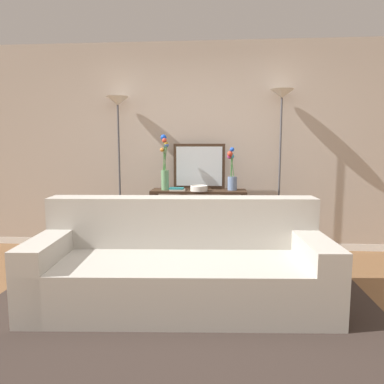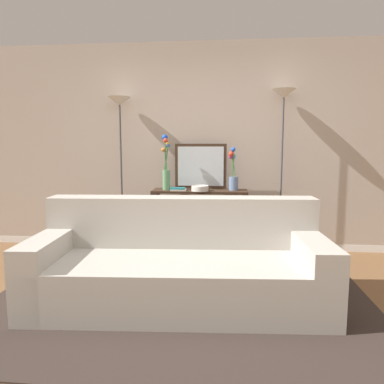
{
  "view_description": "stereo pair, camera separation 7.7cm",
  "coord_description": "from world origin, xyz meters",
  "px_view_note": "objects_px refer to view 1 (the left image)",
  "views": [
    {
      "loc": [
        0.22,
        -2.46,
        1.35
      ],
      "look_at": [
        -0.06,
        1.17,
        0.88
      ],
      "focal_mm": 33.69,
      "sensor_mm": 36.0,
      "label": 1
    },
    {
      "loc": [
        0.29,
        -2.45,
        1.35
      ],
      "look_at": [
        -0.06,
        1.17,
        0.88
      ],
      "focal_mm": 33.69,
      "sensor_mm": 36.0,
      "label": 2
    }
  ],
  "objects_px": {
    "couch": "(181,267)",
    "book_row_under_console": "(172,249)",
    "vase_short_flowers": "(232,175)",
    "fruit_bowl": "(199,188)",
    "floor_lamp_right": "(281,126)",
    "floor_lamp_left": "(118,131)",
    "vase_tall_flowers": "(165,166)",
    "book_stack": "(177,189)",
    "wall_mirror": "(199,166)",
    "console_table": "(199,211)"
  },
  "relations": [
    {
      "from": "couch",
      "to": "book_row_under_console",
      "type": "distance_m",
      "value": 1.42
    },
    {
      "from": "vase_short_flowers",
      "to": "fruit_bowl",
      "type": "relative_size",
      "value": 2.52
    },
    {
      "from": "book_row_under_console",
      "to": "floor_lamp_right",
      "type": "bearing_deg",
      "value": 5.31
    },
    {
      "from": "floor_lamp_left",
      "to": "vase_tall_flowers",
      "type": "height_order",
      "value": "floor_lamp_left"
    },
    {
      "from": "couch",
      "to": "book_stack",
      "type": "relative_size",
      "value": 12.62
    },
    {
      "from": "floor_lamp_left",
      "to": "vase_short_flowers",
      "type": "height_order",
      "value": "floor_lamp_left"
    },
    {
      "from": "book_row_under_console",
      "to": "book_stack",
      "type": "bearing_deg",
      "value": -48.0
    },
    {
      "from": "floor_lamp_left",
      "to": "wall_mirror",
      "type": "bearing_deg",
      "value": 1.31
    },
    {
      "from": "couch",
      "to": "vase_tall_flowers",
      "type": "bearing_deg",
      "value": 104.15
    },
    {
      "from": "floor_lamp_right",
      "to": "wall_mirror",
      "type": "xyz_separation_m",
      "value": [
        -0.99,
        0.02,
        -0.49
      ]
    },
    {
      "from": "console_table",
      "to": "vase_short_flowers",
      "type": "xyz_separation_m",
      "value": [
        0.4,
        0.02,
        0.45
      ]
    },
    {
      "from": "console_table",
      "to": "wall_mirror",
      "type": "distance_m",
      "value": 0.56
    },
    {
      "from": "floor_lamp_right",
      "to": "console_table",
      "type": "bearing_deg",
      "value": -172.93
    },
    {
      "from": "floor_lamp_right",
      "to": "wall_mirror",
      "type": "bearing_deg",
      "value": 178.66
    },
    {
      "from": "wall_mirror",
      "to": "vase_short_flowers",
      "type": "distance_m",
      "value": 0.43
    },
    {
      "from": "vase_tall_flowers",
      "to": "book_stack",
      "type": "distance_m",
      "value": 0.32
    },
    {
      "from": "fruit_bowl",
      "to": "book_stack",
      "type": "bearing_deg",
      "value": 174.67
    },
    {
      "from": "couch",
      "to": "fruit_bowl",
      "type": "xyz_separation_m",
      "value": [
        0.08,
        1.26,
        0.54
      ]
    },
    {
      "from": "vase_tall_flowers",
      "to": "book_row_under_console",
      "type": "xyz_separation_m",
      "value": [
        0.08,
        0.02,
        -1.04
      ]
    },
    {
      "from": "couch",
      "to": "console_table",
      "type": "distance_m",
      "value": 1.39
    },
    {
      "from": "book_row_under_console",
      "to": "couch",
      "type": "bearing_deg",
      "value": -79.21
    },
    {
      "from": "floor_lamp_left",
      "to": "vase_short_flowers",
      "type": "relative_size",
      "value": 3.77
    },
    {
      "from": "book_stack",
      "to": "couch",
      "type": "bearing_deg",
      "value": -81.75
    },
    {
      "from": "couch",
      "to": "console_table",
      "type": "height_order",
      "value": "couch"
    },
    {
      "from": "console_table",
      "to": "book_row_under_console",
      "type": "xyz_separation_m",
      "value": [
        -0.33,
        0.0,
        -0.5
      ]
    },
    {
      "from": "vase_short_flowers",
      "to": "vase_tall_flowers",
      "type": "bearing_deg",
      "value": -177.3
    },
    {
      "from": "couch",
      "to": "fruit_bowl",
      "type": "height_order",
      "value": "same"
    },
    {
      "from": "vase_tall_flowers",
      "to": "book_row_under_console",
      "type": "height_order",
      "value": "vase_tall_flowers"
    },
    {
      "from": "console_table",
      "to": "vase_short_flowers",
      "type": "bearing_deg",
      "value": 2.22
    },
    {
      "from": "vase_short_flowers",
      "to": "fruit_bowl",
      "type": "bearing_deg",
      "value": -162.57
    },
    {
      "from": "floor_lamp_left",
      "to": "vase_tall_flowers",
      "type": "bearing_deg",
      "value": -13.48
    },
    {
      "from": "floor_lamp_right",
      "to": "book_row_under_console",
      "type": "xyz_separation_m",
      "value": [
        -1.32,
        -0.12,
        -1.52
      ]
    },
    {
      "from": "book_stack",
      "to": "wall_mirror",
      "type": "bearing_deg",
      "value": 41.92
    },
    {
      "from": "floor_lamp_left",
      "to": "vase_short_flowers",
      "type": "distance_m",
      "value": 1.51
    },
    {
      "from": "wall_mirror",
      "to": "vase_tall_flowers",
      "type": "distance_m",
      "value": 0.44
    },
    {
      "from": "couch",
      "to": "fruit_bowl",
      "type": "bearing_deg",
      "value": 86.43
    },
    {
      "from": "couch",
      "to": "book_row_under_console",
      "type": "bearing_deg",
      "value": 100.79
    },
    {
      "from": "wall_mirror",
      "to": "book_stack",
      "type": "relative_size",
      "value": 3.24
    },
    {
      "from": "console_table",
      "to": "book_stack",
      "type": "distance_m",
      "value": 0.39
    },
    {
      "from": "floor_lamp_right",
      "to": "wall_mirror",
      "type": "relative_size",
      "value": 3.14
    },
    {
      "from": "couch",
      "to": "console_table",
      "type": "xyz_separation_m",
      "value": [
        0.07,
        1.37,
        0.24
      ]
    },
    {
      "from": "vase_tall_flowers",
      "to": "fruit_bowl",
      "type": "xyz_separation_m",
      "value": [
        0.42,
        -0.08,
        -0.25
      ]
    },
    {
      "from": "wall_mirror",
      "to": "vase_tall_flowers",
      "type": "relative_size",
      "value": 0.96
    },
    {
      "from": "wall_mirror",
      "to": "fruit_bowl",
      "type": "distance_m",
      "value": 0.35
    },
    {
      "from": "wall_mirror",
      "to": "vase_short_flowers",
      "type": "height_order",
      "value": "wall_mirror"
    },
    {
      "from": "wall_mirror",
      "to": "book_row_under_console",
      "type": "bearing_deg",
      "value": -156.12
    },
    {
      "from": "fruit_bowl",
      "to": "book_row_under_console",
      "type": "xyz_separation_m",
      "value": [
        -0.34,
        0.11,
        -0.79
      ]
    },
    {
      "from": "vase_tall_flowers",
      "to": "book_row_under_console",
      "type": "bearing_deg",
      "value": 16.1
    },
    {
      "from": "wall_mirror",
      "to": "vase_tall_flowers",
      "type": "xyz_separation_m",
      "value": [
        -0.41,
        -0.17,
        0.01
      ]
    },
    {
      "from": "wall_mirror",
      "to": "fruit_bowl",
      "type": "bearing_deg",
      "value": -87.4
    }
  ]
}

